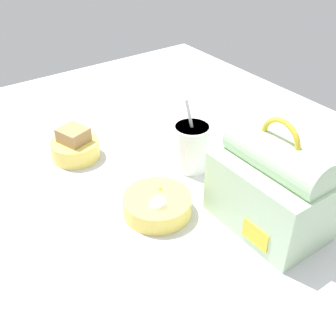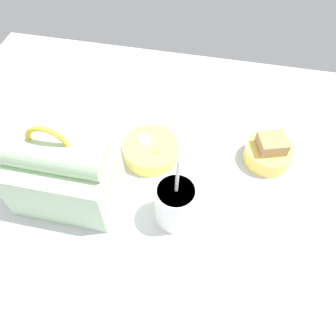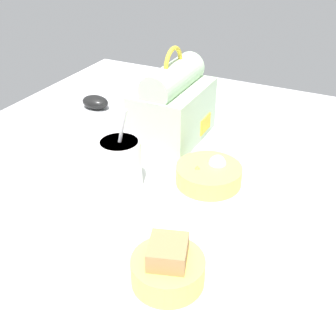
% 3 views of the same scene
% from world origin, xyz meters
% --- Properties ---
extents(desk_surface, '(1.40, 1.10, 0.02)m').
position_xyz_m(desk_surface, '(0.00, 0.00, 0.01)').
color(desk_surface, silver).
rests_on(desk_surface, ground).
extents(lunch_bag, '(0.22, 0.14, 0.23)m').
position_xyz_m(lunch_bag, '(0.24, 0.04, 0.11)').
color(lunch_bag, '#B7D6AD').
rests_on(lunch_bag, desk_surface).
extents(soup_cup, '(0.09, 0.09, 0.18)m').
position_xyz_m(soup_cup, '(-0.00, 0.04, 0.08)').
color(soup_cup, white).
rests_on(soup_cup, desk_surface).
extents(bento_bowl_sandwich, '(0.11, 0.11, 0.08)m').
position_xyz_m(bento_bowl_sandwich, '(-0.19, -0.16, 0.05)').
color(bento_bowl_sandwich, '#EFD65B').
rests_on(bento_bowl_sandwich, desk_surface).
extents(bento_bowl_snacks, '(0.14, 0.14, 0.06)m').
position_xyz_m(bento_bowl_snacks, '(0.09, -0.12, 0.04)').
color(bento_bowl_snacks, '#EFD65B').
rests_on(bento_bowl_snacks, desk_surface).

